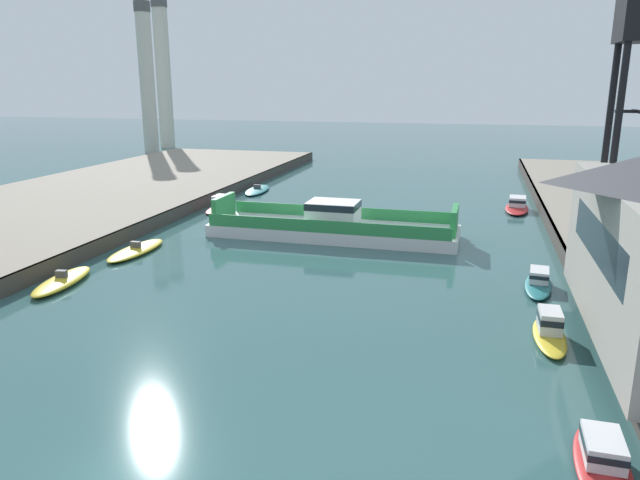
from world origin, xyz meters
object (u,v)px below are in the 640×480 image
Objects in this scene: moored_boat_mid_left at (550,328)px; moored_boat_far_right at (62,281)px; moored_boat_far_left at (517,205)px; moored_boat_near_right at (220,204)px; moored_boat_upstream_a at (539,281)px; smokestack_distant_a at (163,69)px; moored_boat_upstream_b at (603,460)px; moored_boat_near_left at (136,250)px; moored_boat_mid_right at (257,190)px; chain_ferry at (333,226)px; smokestack_distant_b at (147,74)px.

moored_boat_far_right is (-31.99, 0.90, -0.31)m from moored_boat_mid_left.
moored_boat_far_left is at bearing 89.69° from moored_boat_mid_left.
moored_boat_near_right is at bearing 89.82° from moored_boat_far_right.
moored_boat_near_right is at bearing 149.76° from moored_boat_upstream_a.
moored_boat_near_right is at bearing -165.85° from moored_boat_far_left.
moored_boat_upstream_b is at bearing -54.08° from smokestack_distant_a.
moored_boat_near_left is 31.62m from moored_boat_upstream_a.
moored_boat_upstream_b is at bearing -57.50° from moored_boat_mid_right.
moored_boat_far_left is at bearing 47.16° from moored_boat_far_right.
moored_boat_near_right is 1.08× the size of moored_boat_mid_left.
moored_boat_mid_right is 44.36m from moored_boat_upstream_a.
chain_ferry reaches higher than moored_boat_upstream_a.
moored_boat_near_right is 0.74× the size of moored_boat_mid_right.
moored_boat_far_right is 0.22× the size of smokestack_distant_a.
moored_boat_upstream_a is at bearing 91.27° from moored_boat_upstream_b.
moored_boat_upstream_b is 0.20× the size of smokestack_distant_a.
moored_boat_upstream_b is (32.07, -21.25, 0.21)m from moored_boat_near_left.
moored_boat_far_right is (-0.08, -26.62, -0.31)m from moored_boat_near_right.
moored_boat_near_right is 0.21× the size of smokestack_distant_b.
moored_boat_near_right is at bearing -52.96° from smokestack_distant_b.
moored_boat_near_right is at bearing -56.72° from smokestack_distant_a.
moored_boat_far_right is at bearing -93.85° from moored_boat_near_left.
moored_boat_near_right is at bearing 150.37° from chain_ferry.
chain_ferry is 35.40m from moored_boat_upstream_b.
chain_ferry reaches higher than moored_boat_far_left.
chain_ferry is 3.67× the size of moored_boat_near_right.
moored_boat_upstream_a is (0.19, 8.81, -0.14)m from moored_boat_mid_left.
chain_ferry is 3.98× the size of moored_boat_mid_left.
moored_boat_near_right is 73.03m from smokestack_distant_a.
smokestack_distant_b is at bearing 149.51° from moored_boat_far_left.
smokestack_distant_a reaches higher than moored_boat_near_right.
moored_boat_mid_left is 35.62m from moored_boat_far_left.
moored_boat_mid_right is (-0.06, 11.85, -0.39)m from moored_boat_near_right.
moored_boat_near_right is 37.16m from moored_boat_upstream_a.
moored_boat_near_left is 88.69m from smokestack_distant_a.
chain_ferry is 25.42m from moored_boat_mid_right.
moored_boat_mid_right is at bearing 122.50° from moored_boat_upstream_b.
moored_boat_far_left reaches higher than moored_boat_far_right.
moored_boat_far_left reaches higher than moored_boat_upstream_a.
smokestack_distant_b is (-36.61, 36.74, 15.29)m from moored_boat_mid_right.
moored_boat_far_right is 0.24× the size of smokestack_distant_b.
moored_boat_upstream_a is (-0.00, -26.81, -0.08)m from moored_boat_far_left.
moored_boat_mid_left reaches higher than moored_boat_upstream_b.
moored_boat_mid_right is 0.29× the size of smokestack_distant_b.
moored_boat_upstream_a is (32.10, -18.72, -0.14)m from moored_boat_near_right.
moored_boat_upstream_a is at bearing 88.75° from moored_boat_mid_left.
moored_boat_near_right reaches higher than moored_boat_upstream_a.
moored_boat_far_right reaches higher than moored_boat_near_left.
moored_boat_near_left is 1.31× the size of moored_boat_mid_left.
moored_boat_far_left is at bearing 39.63° from moored_boat_near_left.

